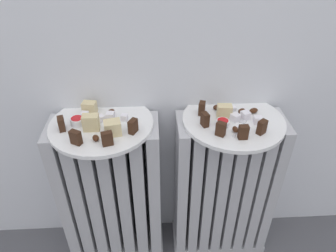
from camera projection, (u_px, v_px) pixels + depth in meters
radiator_left at (112, 194)px, 1.11m from camera, size 0.35×0.15×0.58m
radiator_right at (223, 189)px, 1.12m from camera, size 0.35×0.15×0.58m
plate_left at (102, 124)px, 0.93m from camera, size 0.31×0.31×0.01m
plate_right at (233, 120)px, 0.95m from camera, size 0.31×0.31×0.01m
dark_cake_slice_left_0 at (61, 124)px, 0.89m from camera, size 0.02×0.03×0.04m
dark_cake_slice_left_1 at (76, 137)px, 0.84m from camera, size 0.03×0.03×0.04m
dark_cake_slice_left_2 at (107, 139)px, 0.83m from camera, size 0.03×0.02×0.04m
dark_cake_slice_left_3 at (133, 126)px, 0.88m from camera, size 0.03×0.03×0.04m
marble_cake_slice_left_0 at (90, 108)px, 0.96m from camera, size 0.04×0.04×0.04m
marble_cake_slice_left_1 at (91, 123)px, 0.89m from camera, size 0.05×0.03×0.05m
marble_cake_slice_left_2 at (113, 128)px, 0.87m from camera, size 0.05×0.04×0.04m
turkish_delight_left_0 at (110, 116)px, 0.94m from camera, size 0.03×0.03×0.02m
turkish_delight_left_1 at (101, 118)px, 0.93m from camera, size 0.03×0.03×0.02m
turkish_delight_left_2 at (85, 115)px, 0.94m from camera, size 0.02×0.02×0.02m
turkish_delight_left_3 at (124, 117)px, 0.94m from camera, size 0.02×0.02×0.02m
medjool_date_left_0 at (96, 138)px, 0.85m from camera, size 0.03×0.03×0.02m
medjool_date_left_1 at (111, 112)px, 0.96m from camera, size 0.03×0.03×0.02m
jam_bowl_left at (77, 121)px, 0.91m from camera, size 0.04×0.04×0.02m
dark_cake_slice_right_0 at (202, 108)px, 0.95m from camera, size 0.02×0.03×0.04m
dark_cake_slice_right_1 at (205, 120)px, 0.90m from camera, size 0.02×0.03×0.04m
dark_cake_slice_right_2 at (221, 129)px, 0.87m from camera, size 0.03×0.03×0.04m
dark_cake_slice_right_3 at (243, 132)px, 0.85m from camera, size 0.03×0.02×0.04m
dark_cake_slice_right_4 at (262, 127)px, 0.87m from camera, size 0.03×0.03×0.04m
marble_cake_slice_right_0 at (224, 111)px, 0.94m from camera, size 0.05×0.03×0.04m
turkish_delight_right_0 at (258, 120)px, 0.92m from camera, size 0.02×0.02×0.02m
turkish_delight_right_1 at (235, 117)px, 0.93m from camera, size 0.03×0.03×0.02m
turkish_delight_right_2 at (245, 115)px, 0.94m from camera, size 0.03×0.03×0.02m
turkish_delight_right_3 at (232, 110)px, 0.97m from camera, size 0.02×0.02×0.02m
medjool_date_right_0 at (254, 111)px, 0.97m from camera, size 0.03×0.03×0.02m
medjool_date_right_1 at (217, 107)px, 0.98m from camera, size 0.03×0.03×0.02m
medjool_date_right_2 at (242, 111)px, 0.97m from camera, size 0.03×0.03×0.02m
medjool_date_right_3 at (235, 129)px, 0.89m from camera, size 0.02×0.03×0.02m
jam_bowl_right at (223, 123)px, 0.91m from camera, size 0.04×0.04×0.02m
fork at (240, 126)px, 0.91m from camera, size 0.06×0.09×0.00m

